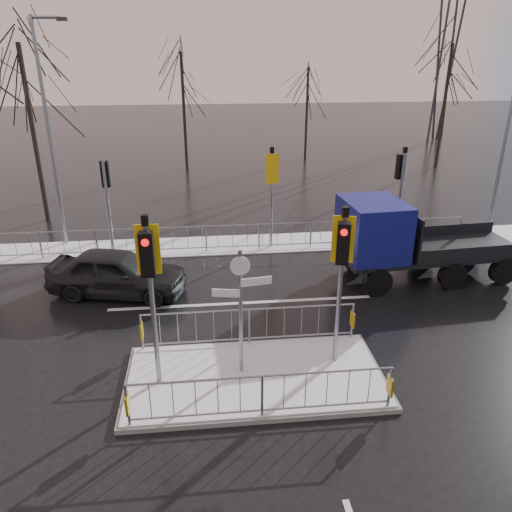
{
  "coord_description": "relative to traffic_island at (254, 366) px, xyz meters",
  "views": [
    {
      "loc": [
        -1.01,
        -9.58,
        7.24
      ],
      "look_at": [
        0.37,
        3.19,
        1.8
      ],
      "focal_mm": 35.0,
      "sensor_mm": 36.0,
      "label": 1
    }
  ],
  "objects": [
    {
      "name": "tree_far_b",
      "position": [
        6.01,
        23.99,
        3.79
      ],
      "size": [
        3.25,
        3.25,
        6.14
      ],
      "color": "black",
      "rests_on": "ground"
    },
    {
      "name": "flatbed_truck",
      "position": [
        5.13,
        4.91,
        1.08
      ],
      "size": [
        6.13,
        2.64,
        2.77
      ],
      "color": "black",
      "rests_on": "ground"
    },
    {
      "name": "tree_far_a",
      "position": [
        -1.99,
        21.99,
        4.43
      ],
      "size": [
        3.75,
        3.75,
        7.08
      ],
      "color": "black",
      "rests_on": "ground"
    },
    {
      "name": "tree_far_c",
      "position": [
        14.01,
        20.99,
        4.76
      ],
      "size": [
        4.0,
        4.0,
        7.55
      ],
      "color": "black",
      "rests_on": "ground"
    },
    {
      "name": "far_kerb_fixtures",
      "position": [
        0.31,
        8.08,
        0.63
      ],
      "size": [
        18.0,
        0.65,
        3.83
      ],
      "color": "gray",
      "rests_on": "ground"
    },
    {
      "name": "tree_near_b",
      "position": [
        -7.99,
        12.49,
        4.76
      ],
      "size": [
        4.0,
        4.0,
        7.55
      ],
      "color": "black",
      "rests_on": "ground"
    },
    {
      "name": "traffic_island",
      "position": [
        0.0,
        0.0,
        0.0
      ],
      "size": [
        6.0,
        3.04,
        4.15
      ],
      "color": "slate",
      "rests_on": "ground"
    },
    {
      "name": "lane_markings",
      "position": [
        0.01,
        -0.34,
        -0.39
      ],
      "size": [
        8.0,
        11.38,
        0.01
      ],
      "color": "silver",
      "rests_on": "ground"
    },
    {
      "name": "street_lamp_right",
      "position": [
        10.58,
        8.49,
        4.0
      ],
      "size": [
        1.25,
        0.18,
        8.0
      ],
      "color": "gray",
      "rests_on": "ground"
    },
    {
      "name": "car_far_lane",
      "position": [
        -3.78,
        4.86,
        0.33
      ],
      "size": [
        4.54,
        2.62,
        1.45
      ],
      "primitive_type": "imported",
      "rotation": [
        0.0,
        0.0,
        1.35
      ],
      "color": "black",
      "rests_on": "ground"
    },
    {
      "name": "street_lamp_left",
      "position": [
        -6.42,
        9.49,
        4.1
      ],
      "size": [
        1.25,
        0.18,
        8.2
      ],
      "color": "gray",
      "rests_on": "ground"
    },
    {
      "name": "snow_verge",
      "position": [
        0.01,
        8.59,
        -0.37
      ],
      "size": [
        30.0,
        2.0,
        0.04
      ],
      "primitive_type": "cube",
      "color": "white",
      "rests_on": "ground"
    },
    {
      "name": "ground",
      "position": [
        0.01,
        -0.01,
        -0.39
      ],
      "size": [
        120.0,
        120.0,
        0.0
      ],
      "primitive_type": "plane",
      "color": "black",
      "rests_on": "ground"
    }
  ]
}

